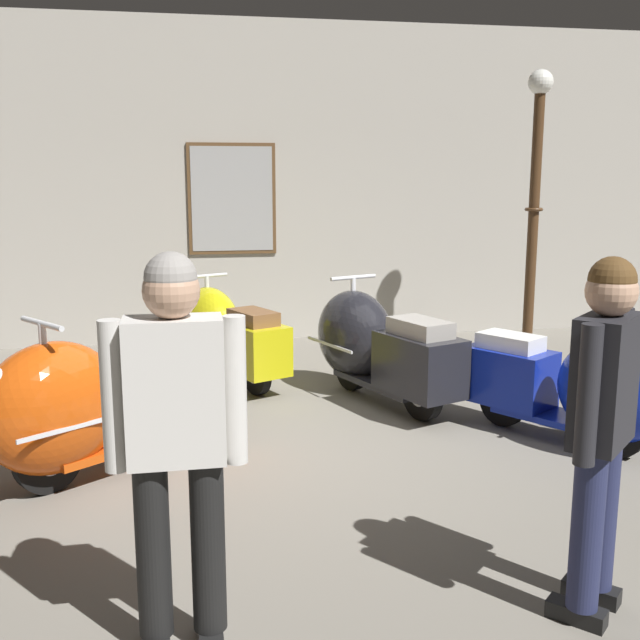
{
  "coord_description": "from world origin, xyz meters",
  "views": [
    {
      "loc": [
        -0.89,
        -5.11,
        1.94
      ],
      "look_at": [
        0.16,
        0.82,
        0.79
      ],
      "focal_mm": 41.9,
      "sensor_mm": 36.0,
      "label": 1
    }
  ],
  "objects_px": {
    "scooter_2": "(373,345)",
    "lamppost": "(534,216)",
    "scooter_3": "(579,387)",
    "scooter_0": "(95,403)",
    "visitor_1": "(602,414)",
    "scooter_1": "(222,333)",
    "visitor_0": "(176,428)"
  },
  "relations": [
    {
      "from": "scooter_2",
      "to": "visitor_1",
      "type": "height_order",
      "value": "visitor_1"
    },
    {
      "from": "scooter_0",
      "to": "scooter_1",
      "type": "distance_m",
      "value": 2.47
    },
    {
      "from": "scooter_0",
      "to": "visitor_1",
      "type": "height_order",
      "value": "visitor_1"
    },
    {
      "from": "scooter_0",
      "to": "scooter_3",
      "type": "xyz_separation_m",
      "value": [
        3.39,
        -0.02,
        -0.05
      ]
    },
    {
      "from": "scooter_2",
      "to": "lamppost",
      "type": "xyz_separation_m",
      "value": [
        2.01,
        1.16,
        1.05
      ]
    },
    {
      "from": "scooter_2",
      "to": "visitor_0",
      "type": "bearing_deg",
      "value": 132.22
    },
    {
      "from": "scooter_0",
      "to": "scooter_2",
      "type": "relative_size",
      "value": 0.96
    },
    {
      "from": "visitor_0",
      "to": "scooter_0",
      "type": "bearing_deg",
      "value": 15.49
    },
    {
      "from": "scooter_1",
      "to": "lamppost",
      "type": "bearing_deg",
      "value": -110.64
    },
    {
      "from": "scooter_1",
      "to": "scooter_0",
      "type": "bearing_deg",
      "value": 132.68
    },
    {
      "from": "visitor_1",
      "to": "visitor_0",
      "type": "bearing_deg",
      "value": 44.51
    },
    {
      "from": "scooter_0",
      "to": "visitor_1",
      "type": "xyz_separation_m",
      "value": [
        2.36,
        -2.01,
        0.44
      ]
    },
    {
      "from": "scooter_0",
      "to": "scooter_3",
      "type": "bearing_deg",
      "value": 142.78
    },
    {
      "from": "lamppost",
      "to": "visitor_1",
      "type": "xyz_separation_m",
      "value": [
        -1.85,
        -4.57,
        -0.6
      ]
    },
    {
      "from": "scooter_0",
      "to": "scooter_1",
      "type": "bearing_deg",
      "value": -148.94
    },
    {
      "from": "lamppost",
      "to": "visitor_0",
      "type": "bearing_deg",
      "value": -129.06
    },
    {
      "from": "scooter_1",
      "to": "visitor_0",
      "type": "height_order",
      "value": "visitor_0"
    },
    {
      "from": "lamppost",
      "to": "visitor_1",
      "type": "height_order",
      "value": "lamppost"
    },
    {
      "from": "scooter_2",
      "to": "scooter_3",
      "type": "height_order",
      "value": "scooter_2"
    },
    {
      "from": "scooter_2",
      "to": "scooter_1",
      "type": "bearing_deg",
      "value": 33.39
    },
    {
      "from": "lamppost",
      "to": "visitor_1",
      "type": "bearing_deg",
      "value": -112.09
    },
    {
      "from": "lamppost",
      "to": "scooter_3",
      "type": "bearing_deg",
      "value": -107.73
    },
    {
      "from": "scooter_1",
      "to": "lamppost",
      "type": "distance_m",
      "value": 3.48
    },
    {
      "from": "scooter_2",
      "to": "scooter_0",
      "type": "bearing_deg",
      "value": 100.68
    },
    {
      "from": "scooter_0",
      "to": "scooter_3",
      "type": "relative_size",
      "value": 1.1
    },
    {
      "from": "scooter_3",
      "to": "visitor_0",
      "type": "bearing_deg",
      "value": -89.54
    },
    {
      "from": "scooter_3",
      "to": "visitor_0",
      "type": "xyz_separation_m",
      "value": [
        -2.84,
        -1.94,
        0.52
      ]
    },
    {
      "from": "scooter_2",
      "to": "scooter_3",
      "type": "bearing_deg",
      "value": -161.41
    },
    {
      "from": "lamppost",
      "to": "visitor_0",
      "type": "xyz_separation_m",
      "value": [
        -3.66,
        -4.51,
        -0.58
      ]
    },
    {
      "from": "visitor_0",
      "to": "scooter_1",
      "type": "bearing_deg",
      "value": -5.4
    },
    {
      "from": "scooter_2",
      "to": "scooter_3",
      "type": "relative_size",
      "value": 1.15
    },
    {
      "from": "visitor_0",
      "to": "visitor_1",
      "type": "height_order",
      "value": "visitor_0"
    }
  ]
}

